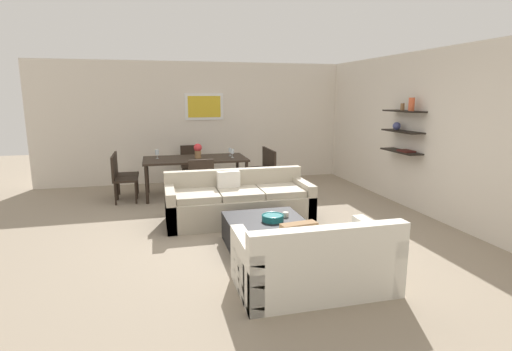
{
  "coord_description": "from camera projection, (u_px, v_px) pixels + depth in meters",
  "views": [
    {
      "loc": [
        -1.34,
        -5.69,
        1.98
      ],
      "look_at": [
        0.16,
        0.2,
        0.75
      ],
      "focal_mm": 28.09,
      "sensor_mm": 36.0,
      "label": 1
    }
  ],
  "objects": [
    {
      "name": "wine_glass_right_near",
      "position": [
        232.0,
        152.0,
        7.94
      ],
      "size": [
        0.07,
        0.07,
        0.17
      ],
      "color": "silver",
      "rests_on": "dining_table"
    },
    {
      "name": "dining_table",
      "position": [
        195.0,
        161.0,
        7.92
      ],
      "size": [
        2.0,
        1.01,
        0.75
      ],
      "color": "black",
      "rests_on": "ground"
    },
    {
      "name": "wine_glass_right_far",
      "position": [
        230.0,
        150.0,
        8.18
      ],
      "size": [
        0.06,
        0.06,
        0.16
      ],
      "color": "silver",
      "rests_on": "dining_table"
    },
    {
      "name": "centerpiece_vase",
      "position": [
        198.0,
        150.0,
        7.87
      ],
      "size": [
        0.16,
        0.16,
        0.29
      ],
      "color": "olive",
      "rests_on": "dining_table"
    },
    {
      "name": "decorative_bowl",
      "position": [
        273.0,
        217.0,
        5.16
      ],
      "size": [
        0.29,
        0.29,
        0.08
      ],
      "color": "#19666B",
      "rests_on": "coffee_table"
    },
    {
      "name": "right_wall_shelf_unit",
      "position": [
        406.0,
        130.0,
        7.15
      ],
      "size": [
        0.34,
        8.2,
        2.7
      ],
      "color": "silver",
      "rests_on": "ground"
    },
    {
      "name": "loveseat_white",
      "position": [
        315.0,
        262.0,
        4.11
      ],
      "size": [
        1.59,
        0.9,
        0.78
      ],
      "color": "silver",
      "rests_on": "ground"
    },
    {
      "name": "dining_chair_left_far",
      "position": [
        122.0,
        171.0,
        7.83
      ],
      "size": [
        0.44,
        0.44,
        0.88
      ],
      "color": "black",
      "rests_on": "ground"
    },
    {
      "name": "dining_chair_left_near",
      "position": [
        120.0,
        176.0,
        7.4
      ],
      "size": [
        0.44,
        0.44,
        0.88
      ],
      "color": "black",
      "rests_on": "ground"
    },
    {
      "name": "dining_chair_head",
      "position": [
        191.0,
        163.0,
        8.82
      ],
      "size": [
        0.44,
        0.44,
        0.88
      ],
      "color": "black",
      "rests_on": "ground"
    },
    {
      "name": "coffee_table",
      "position": [
        266.0,
        234.0,
        5.25
      ],
      "size": [
        1.01,
        1.05,
        0.38
      ],
      "color": "black",
      "rests_on": "ground"
    },
    {
      "name": "ground_plane",
      "position": [
        249.0,
        226.0,
        6.12
      ],
      "size": [
        18.0,
        18.0,
        0.0
      ],
      "primitive_type": "plane",
      "color": "gray"
    },
    {
      "name": "candle_jar",
      "position": [
        286.0,
        215.0,
        5.33
      ],
      "size": [
        0.08,
        0.08,
        0.06
      ],
      "primitive_type": "cylinder",
      "color": "silver",
      "rests_on": "coffee_table"
    },
    {
      "name": "sofa_beige",
      "position": [
        239.0,
        203.0,
        6.36
      ],
      "size": [
        2.27,
        0.9,
        0.78
      ],
      "color": "#B2A893",
      "rests_on": "ground"
    },
    {
      "name": "wine_glass_left_far",
      "position": [
        157.0,
        152.0,
        7.82
      ],
      "size": [
        0.07,
        0.07,
        0.17
      ],
      "color": "silver",
      "rests_on": "dining_table"
    },
    {
      "name": "back_wall_unit",
      "position": [
        226.0,
        122.0,
        9.28
      ],
      "size": [
        8.4,
        0.09,
        2.7
      ],
      "color": "silver",
      "rests_on": "ground"
    },
    {
      "name": "dining_chair_right_near",
      "position": [
        267.0,
        169.0,
        8.08
      ],
      "size": [
        0.44,
        0.44,
        0.88
      ],
      "color": "black",
      "rests_on": "ground"
    },
    {
      "name": "dining_chair_right_far",
      "position": [
        261.0,
        165.0,
        8.51
      ],
      "size": [
        0.44,
        0.44,
        0.88
      ],
      "color": "black",
      "rests_on": "ground"
    },
    {
      "name": "dining_chair_foot",
      "position": [
        201.0,
        179.0,
        7.09
      ],
      "size": [
        0.44,
        0.44,
        0.88
      ],
      "color": "black",
      "rests_on": "ground"
    }
  ]
}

